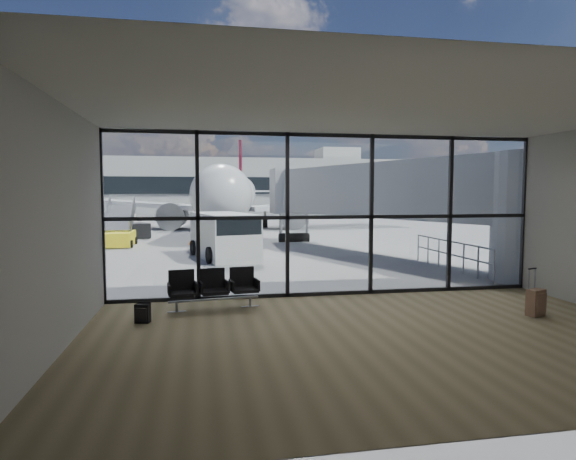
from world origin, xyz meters
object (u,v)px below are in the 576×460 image
object	(u,v)px
seating_row	(213,287)
backpack	(143,313)
airliner	(235,195)
belt_loader	(134,229)
suitcase	(536,302)
mobile_stairs	(119,236)
service_van	(224,235)

from	to	relation	value
seating_row	backpack	bearing A→B (deg)	-152.16
backpack	airliner	size ratio (longest dim) A/B	0.01
airliner	belt_loader	world-z (taller)	airliner
suitcase	belt_loader	distance (m)	25.62
suitcase	airliner	bearing A→B (deg)	79.16
backpack	airliner	xyz separation A→B (m)	(4.15, 30.48, 2.47)
seating_row	mobile_stairs	size ratio (longest dim) A/B	0.71
seating_row	belt_loader	distance (m)	21.02
belt_loader	mobile_stairs	world-z (taller)	mobile_stairs
seating_row	service_van	size ratio (longest dim) A/B	0.45
seating_row	belt_loader	bearing A→B (deg)	94.99
seating_row	airliner	size ratio (longest dim) A/B	0.06
airliner	service_van	distance (m)	20.21
suitcase	service_van	bearing A→B (deg)	100.55
suitcase	service_van	distance (m)	13.25
mobile_stairs	airliner	bearing A→B (deg)	62.34
airliner	service_van	world-z (taller)	airliner
suitcase	belt_loader	size ratio (longest dim) A/B	0.29
backpack	belt_loader	bearing A→B (deg)	113.03
backpack	airliner	bearing A→B (deg)	97.35
suitcase	mobile_stairs	world-z (taller)	mobile_stairs
airliner	service_van	size ratio (longest dim) A/B	7.00
seating_row	mobile_stairs	distance (m)	16.01
backpack	service_van	size ratio (longest dim) A/B	0.10
seating_row	airliner	distance (m)	29.55
backpack	mobile_stairs	size ratio (longest dim) A/B	0.15
seating_row	suitcase	bearing A→B (deg)	-23.98
mobile_stairs	seating_row	bearing A→B (deg)	-73.33
backpack	service_van	bearing A→B (deg)	92.65
suitcase	mobile_stairs	size ratio (longest dim) A/B	0.36
backpack	mobile_stairs	distance (m)	16.72
airliner	mobile_stairs	bearing A→B (deg)	-110.61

